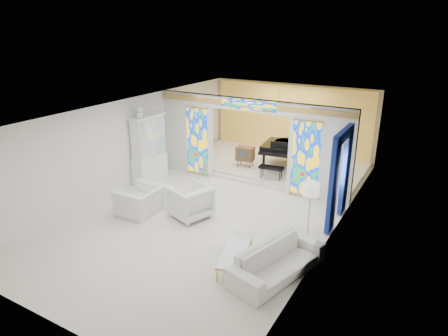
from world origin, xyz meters
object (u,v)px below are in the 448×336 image
Objects in this scene: armchair_left at (141,201)px; grand_piano at (287,147)px; armchair_right at (190,202)px; coffee_table at (235,251)px; china_cabinet at (149,149)px; sofa at (278,261)px; tv_console at (245,154)px.

armchair_left is 0.44× the size of grand_piano.
coffee_table is at bearing 76.28° from armchair_right.
china_cabinet is 6.10m from coffee_table.
china_cabinet is 6.94m from sofa.
sofa is 6.77m from tv_console.
tv_console is (-1.33, -0.86, -0.24)m from grand_piano.
sofa is 6.96m from grand_piano.
tv_console is at bearing 49.04° from sofa.
armchair_left is at bearing -50.02° from armchair_right.
tv_console is (-2.67, 5.75, 0.32)m from coffee_table.
armchair_left is at bearing -107.82° from tv_console.
china_cabinet reaches higher than sofa.
coffee_table is 6.77m from grand_piano.
sofa is at bearing 4.90° from coffee_table.
grand_piano reaches higher than coffee_table.
armchair_left is 3.79m from coffee_table.
grand_piano is at bearing -171.06° from armchair_right.
china_cabinet is 3.40m from armchair_right.
china_cabinet is at bearing -144.48° from grand_piano.
armchair_right is 5.23m from grand_piano.
armchair_right is at bearing -30.41° from china_cabinet.
china_cabinet reaches higher than tv_console.
armchair_right reaches higher than tv_console.
sofa is at bearing -76.73° from grand_piano.
coffee_table is 2.36× the size of tv_console.
armchair_right is at bearing -90.75° from tv_console.
grand_piano is (-1.34, 6.61, 0.56)m from coffee_table.
china_cabinet is 5.14m from grand_piano.
sofa reaches higher than coffee_table.
sofa is at bearing 77.01° from armchair_left.
tv_console reaches higher than sofa.
coffee_table is at bearing 110.86° from sofa.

